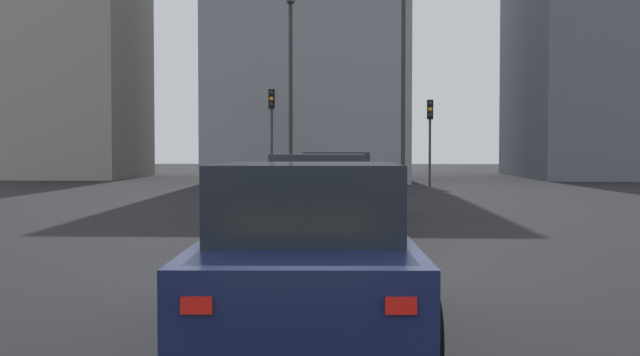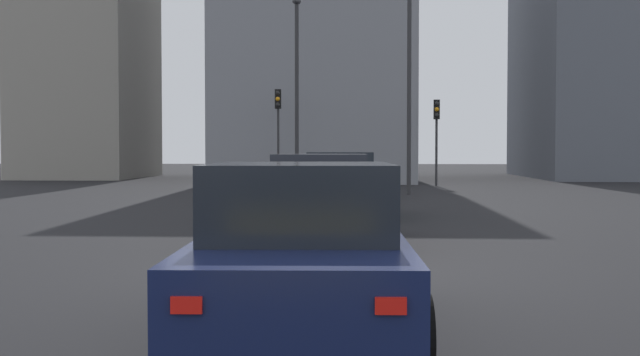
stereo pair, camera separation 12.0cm
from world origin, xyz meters
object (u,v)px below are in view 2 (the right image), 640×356
(car_navy_third, at_px, (303,253))
(traffic_light_near_right, at_px, (437,124))
(street_lamp_far, at_px, (297,79))
(traffic_light_near_left, at_px, (278,117))
(car_maroon_second, at_px, (321,201))
(car_teal_lead, at_px, (341,186))
(street_lamp_kerbside, at_px, (409,67))

(car_navy_third, relative_size, traffic_light_near_right, 1.17)
(street_lamp_far, bearing_deg, traffic_light_near_left, 16.11)
(traffic_light_near_left, height_order, traffic_light_near_right, traffic_light_near_left)
(car_maroon_second, height_order, car_navy_third, car_maroon_second)
(car_teal_lead, xyz_separation_m, traffic_light_near_right, (16.73, -3.94, 2.09))
(car_teal_lead, xyz_separation_m, car_navy_third, (-13.03, -0.02, -0.02))
(street_lamp_kerbside, relative_size, street_lamp_far, 1.05)
(traffic_light_near_right, distance_m, street_lamp_kerbside, 7.34)
(car_navy_third, distance_m, traffic_light_near_left, 29.79)
(street_lamp_kerbside, xyz_separation_m, street_lamp_far, (2.37, 4.43, -0.21))
(street_lamp_far, bearing_deg, car_teal_lead, -170.02)
(car_teal_lead, height_order, street_lamp_far, street_lamp_far)
(car_navy_third, bearing_deg, traffic_light_near_left, 4.55)
(street_lamp_kerbside, bearing_deg, car_maroon_second, 171.12)
(street_lamp_kerbside, bearing_deg, traffic_light_near_left, 40.53)
(car_navy_third, bearing_deg, car_maroon_second, -0.31)
(car_teal_lead, height_order, car_navy_third, car_teal_lead)
(traffic_light_near_right, height_order, street_lamp_kerbside, street_lamp_kerbside)
(traffic_light_near_right, xyz_separation_m, street_lamp_kerbside, (-6.89, 1.66, 1.92))
(car_navy_third, distance_m, traffic_light_near_right, 30.10)
(car_maroon_second, bearing_deg, car_navy_third, -179.44)
(car_navy_third, height_order, street_lamp_kerbside, street_lamp_kerbside)
(traffic_light_near_right, bearing_deg, car_teal_lead, -11.33)
(traffic_light_near_left, distance_m, traffic_light_near_right, 7.33)
(car_teal_lead, relative_size, car_maroon_second, 0.90)
(traffic_light_near_right, distance_m, street_lamp_far, 7.78)
(car_navy_third, xyz_separation_m, traffic_light_near_right, (29.76, -3.92, 2.11))
(car_navy_third, bearing_deg, traffic_light_near_right, -9.53)
(car_maroon_second, distance_m, traffic_light_near_right, 23.18)
(car_teal_lead, relative_size, traffic_light_near_left, 0.93)
(car_maroon_second, bearing_deg, street_lamp_kerbside, -10.03)
(street_lamp_far, bearing_deg, car_maroon_second, -173.85)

